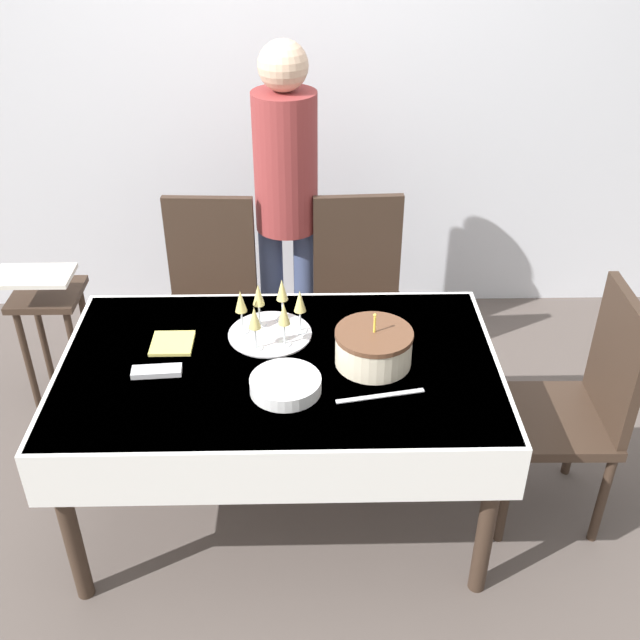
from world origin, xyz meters
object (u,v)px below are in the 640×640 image
(birthday_cake, at_px, (374,347))
(dining_chair_right_end, at_px, (578,401))
(dining_chair_far_right, at_px, (359,294))
(champagne_tray, at_px, (270,315))
(plate_stack_main, at_px, (286,385))
(person_standing, at_px, (286,189))
(high_chair, at_px, (48,310))
(dining_chair_far_left, at_px, (210,295))

(birthday_cake, bearing_deg, dining_chair_right_end, 0.72)
(dining_chair_far_right, xyz_separation_m, champagne_tray, (-0.37, -0.61, 0.28))
(dining_chair_far_right, height_order, champagne_tray, dining_chair_far_right)
(dining_chair_right_end, distance_m, plate_stack_main, 1.10)
(birthday_cake, xyz_separation_m, person_standing, (-0.32, 0.99, 0.18))
(champagne_tray, relative_size, high_chair, 0.44)
(plate_stack_main, bearing_deg, dining_chair_right_end, 8.70)
(dining_chair_far_left, height_order, champagne_tray, dining_chair_far_left)
(high_chair, bearing_deg, birthday_cake, -28.73)
(dining_chair_right_end, distance_m, birthday_cake, 0.80)
(champagne_tray, bearing_deg, plate_stack_main, -79.72)
(birthday_cake, relative_size, plate_stack_main, 1.13)
(champagne_tray, bearing_deg, birthday_cake, -26.92)
(plate_stack_main, bearing_deg, high_chair, 139.96)
(person_standing, distance_m, high_chair, 1.20)
(dining_chair_right_end, height_order, person_standing, person_standing)
(birthday_cake, relative_size, person_standing, 0.17)
(dining_chair_far_right, distance_m, person_standing, 0.57)
(dining_chair_right_end, bearing_deg, person_standing, 137.82)
(birthday_cake, bearing_deg, dining_chair_far_left, 129.79)
(dining_chair_far_left, xyz_separation_m, person_standing, (0.35, 0.19, 0.43))
(dining_chair_far_left, height_order, dining_chair_right_end, same)
(dining_chair_far_left, height_order, birthday_cake, dining_chair_far_left)
(birthday_cake, distance_m, champagne_tray, 0.41)
(dining_chair_far_right, relative_size, champagne_tray, 3.10)
(plate_stack_main, xyz_separation_m, person_standing, (-0.01, 1.14, 0.22))
(dining_chair_right_end, relative_size, birthday_cake, 3.55)
(dining_chair_right_end, bearing_deg, plate_stack_main, -171.30)
(dining_chair_far_right, height_order, plate_stack_main, dining_chair_far_right)
(birthday_cake, distance_m, plate_stack_main, 0.34)
(plate_stack_main, relative_size, high_chair, 0.34)
(dining_chair_far_right, relative_size, birthday_cake, 3.55)
(birthday_cake, height_order, champagne_tray, birthday_cake)
(dining_chair_far_left, xyz_separation_m, dining_chair_far_right, (0.67, 0.00, 0.00))
(dining_chair_far_left, distance_m, plate_stack_main, 1.04)
(champagne_tray, relative_size, plate_stack_main, 1.30)
(birthday_cake, bearing_deg, high_chair, 151.27)
(dining_chair_far_left, relative_size, plate_stack_main, 4.03)
(birthday_cake, distance_m, person_standing, 1.05)
(person_standing, height_order, high_chair, person_standing)
(dining_chair_right_end, height_order, birthday_cake, dining_chair_right_end)
(dining_chair_right_end, xyz_separation_m, birthday_cake, (-0.76, -0.01, 0.26))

